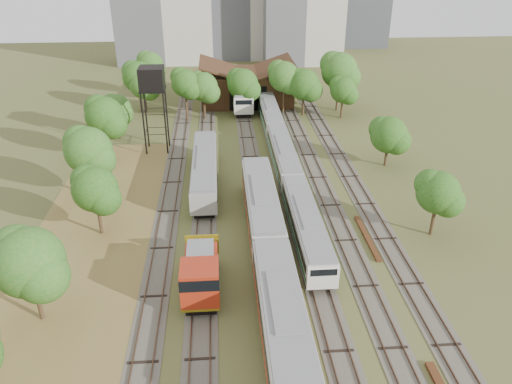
{
  "coord_description": "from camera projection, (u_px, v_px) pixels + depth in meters",
  "views": [
    {
      "loc": [
        -6.03,
        -30.37,
        26.67
      ],
      "look_at": [
        -2.41,
        16.81,
        2.5
      ],
      "focal_mm": 35.0,
      "sensor_mm": 36.0,
      "label": 1
    }
  ],
  "objects": [
    {
      "name": "railcar_green_set",
      "position": [
        283.0,
        156.0,
        63.87
      ],
      "size": [
        2.68,
        52.08,
        3.3
      ],
      "color": "black",
      "rests_on": "ground"
    },
    {
      "name": "railcar_rear",
      "position": [
        241.0,
        94.0,
        88.08
      ],
      "size": [
        3.23,
        16.08,
        4.0
      ],
      "color": "black",
      "rests_on": "ground"
    },
    {
      "name": "tree_band_right",
      "position": [
        383.0,
        131.0,
        64.11
      ],
      "size": [
        5.79,
        40.93,
        6.85
      ],
      "color": "#382616",
      "rests_on": "ground"
    },
    {
      "name": "old_grey_coach",
      "position": [
        205.0,
        170.0,
        59.51
      ],
      "size": [
        2.93,
        18.0,
        3.63
      ],
      "color": "black",
      "rests_on": "ground"
    },
    {
      "name": "tracks",
      "position": [
        265.0,
        179.0,
        61.64
      ],
      "size": [
        24.6,
        80.0,
        0.19
      ],
      "color": "#4C473D",
      "rests_on": "ground"
    },
    {
      "name": "maintenance_shed",
      "position": [
        246.0,
        86.0,
        89.6
      ],
      "size": [
        16.45,
        11.55,
        7.58
      ],
      "color": "#392114",
      "rests_on": "ground"
    },
    {
      "name": "tree_band_left",
      "position": [
        103.0,
        135.0,
        59.71
      ],
      "size": [
        8.43,
        74.63,
        8.77
      ],
      "color": "#382616",
      "rests_on": "ground"
    },
    {
      "name": "shunter_locomotive",
      "position": [
        201.0,
        276.0,
        40.87
      ],
      "size": [
        3.07,
        8.13,
        4.02
      ],
      "color": "black",
      "rests_on": "ground"
    },
    {
      "name": "water_tower",
      "position": [
        152.0,
        81.0,
        65.84
      ],
      "size": [
        3.37,
        3.37,
        11.64
      ],
      "color": "black",
      "rests_on": "ground"
    },
    {
      "name": "rail_pile_far",
      "position": [
        367.0,
        237.0,
        49.5
      ],
      "size": [
        0.51,
        8.2,
        0.27
      ],
      "primitive_type": "cube",
      "color": "#512D17",
      "rests_on": "ground"
    },
    {
      "name": "ground",
      "position": [
        302.0,
        315.0,
        39.51
      ],
      "size": [
        240.0,
        240.0,
        0.0
      ],
      "primitive_type": "plane",
      "color": "#475123",
      "rests_on": "ground"
    },
    {
      "name": "tree_band_far",
      "position": [
        260.0,
        80.0,
        81.86
      ],
      "size": [
        38.05,
        8.77,
        9.9
      ],
      "color": "#382616",
      "rests_on": "ground"
    },
    {
      "name": "dry_grass_patch",
      "position": [
        93.0,
        266.0,
        45.38
      ],
      "size": [
        14.0,
        60.0,
        0.04
      ],
      "primitive_type": "cube",
      "color": "brown",
      "rests_on": "ground"
    },
    {
      "name": "railcar_red_set",
      "position": [
        270.0,
        254.0,
        43.48
      ],
      "size": [
        3.2,
        34.58,
        3.96
      ],
      "color": "black",
      "rests_on": "ground"
    }
  ]
}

